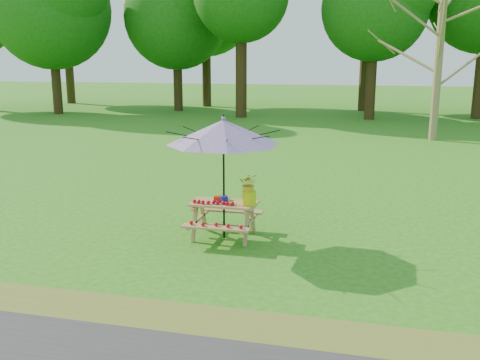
# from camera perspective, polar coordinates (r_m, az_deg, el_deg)

# --- Properties ---
(ground) EXTENTS (120.00, 120.00, 0.00)m
(ground) POSITION_cam_1_polar(r_m,az_deg,el_deg) (9.08, 9.65, -8.08)
(ground) COLOR #2B7115
(ground) RESTS_ON ground
(drygrass_strip) EXTENTS (120.00, 1.20, 0.01)m
(drygrass_strip) POSITION_cam_1_polar(r_m,az_deg,el_deg) (6.54, 7.73, -16.68)
(drygrass_strip) COLOR olive
(drygrass_strip) RESTS_ON ground
(picnic_table) EXTENTS (1.20, 1.32, 0.67)m
(picnic_table) POSITION_cam_1_polar(r_m,az_deg,el_deg) (9.78, -1.72, -4.33)
(picnic_table) COLOR #9B7C46
(picnic_table) RESTS_ON ground
(patio_umbrella) EXTENTS (2.59, 2.59, 2.25)m
(patio_umbrella) POSITION_cam_1_polar(r_m,az_deg,el_deg) (9.43, -1.78, 5.13)
(patio_umbrella) COLOR black
(patio_umbrella) RESTS_ON ground
(produce_bins) EXTENTS (0.27, 0.34, 0.13)m
(produce_bins) POSITION_cam_1_polar(r_m,az_deg,el_deg) (9.70, -1.87, -2.04)
(produce_bins) COLOR #B0240E
(produce_bins) RESTS_ON picnic_table
(tomatoes_row) EXTENTS (0.77, 0.13, 0.07)m
(tomatoes_row) POSITION_cam_1_polar(r_m,az_deg,el_deg) (9.55, -2.88, -2.40)
(tomatoes_row) COLOR red
(tomatoes_row) RESTS_ON picnic_table
(flower_bucket) EXTENTS (0.39, 0.35, 0.57)m
(flower_bucket) POSITION_cam_1_polar(r_m,az_deg,el_deg) (9.45, 0.98, -0.86)
(flower_bucket) COLOR #D2D70B
(flower_bucket) RESTS_ON picnic_table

